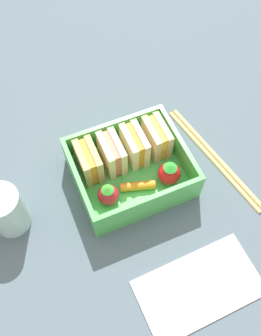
# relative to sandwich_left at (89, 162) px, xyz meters

# --- Properties ---
(ground_plane) EXTENTS (1.20, 1.20, 0.02)m
(ground_plane) POSITION_rel_sandwich_left_xyz_m (0.05, -0.03, -0.05)
(ground_plane) COLOR #485761
(bento_tray) EXTENTS (0.16, 0.13, 0.01)m
(bento_tray) POSITION_rel_sandwich_left_xyz_m (0.05, -0.03, -0.03)
(bento_tray) COLOR green
(bento_tray) RESTS_ON ground_plane
(bento_rim) EXTENTS (0.16, 0.13, 0.04)m
(bento_rim) POSITION_rel_sandwich_left_xyz_m (0.05, -0.03, -0.00)
(bento_rim) COLOR green
(bento_rim) RESTS_ON bento_tray
(sandwich_left) EXTENTS (0.03, 0.05, 0.05)m
(sandwich_left) POSITION_rel_sandwich_left_xyz_m (0.00, 0.00, 0.00)
(sandwich_left) COLOR tan
(sandwich_left) RESTS_ON bento_tray
(sandwich_center_left) EXTENTS (0.03, 0.05, 0.05)m
(sandwich_center_left) POSITION_rel_sandwich_left_xyz_m (0.03, 0.00, 0.00)
(sandwich_center_left) COLOR beige
(sandwich_center_left) RESTS_ON bento_tray
(sandwich_center) EXTENTS (0.03, 0.05, 0.05)m
(sandwich_center) POSITION_rel_sandwich_left_xyz_m (0.07, 0.00, 0.00)
(sandwich_center) COLOR beige
(sandwich_center) RESTS_ON bento_tray
(sandwich_center_right) EXTENTS (0.03, 0.05, 0.05)m
(sandwich_center_right) POSITION_rel_sandwich_left_xyz_m (0.10, 0.00, 0.00)
(sandwich_center_right) COLOR #E0C187
(sandwich_center_right) RESTS_ON bento_tray
(strawberry_left) EXTENTS (0.03, 0.03, 0.03)m
(strawberry_left) POSITION_rel_sandwich_left_xyz_m (0.01, -0.05, -0.01)
(strawberry_left) COLOR red
(strawberry_left) RESTS_ON bento_tray
(carrot_stick_far_left) EXTENTS (0.05, 0.03, 0.01)m
(carrot_stick_far_left) POSITION_rel_sandwich_left_xyz_m (0.05, -0.05, -0.02)
(carrot_stick_far_left) COLOR orange
(carrot_stick_far_left) RESTS_ON bento_tray
(strawberry_far_left) EXTENTS (0.03, 0.03, 0.04)m
(strawberry_far_left) POSITION_rel_sandwich_left_xyz_m (0.10, -0.06, -0.01)
(strawberry_far_left) COLOR red
(strawberry_far_left) RESTS_ON bento_tray
(chopstick_pair) EXTENTS (0.05, 0.21, 0.01)m
(chopstick_pair) POSITION_rel_sandwich_left_xyz_m (0.18, -0.04, -0.03)
(chopstick_pair) COLOR #D8B46C
(chopstick_pair) RESTS_ON ground_plane
(drinking_glass) EXTENTS (0.05, 0.05, 0.07)m
(drinking_glass) POSITION_rel_sandwich_left_xyz_m (-0.12, -0.03, -0.00)
(drinking_glass) COLOR silver
(drinking_glass) RESTS_ON ground_plane
(folded_napkin) EXTENTS (0.16, 0.09, 0.00)m
(folded_napkin) POSITION_rel_sandwich_left_xyz_m (0.07, -0.20, -0.04)
(folded_napkin) COLOR silver
(folded_napkin) RESTS_ON ground_plane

